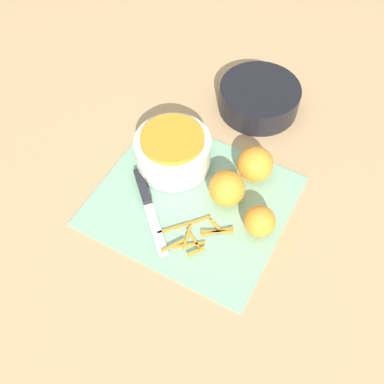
{
  "coord_description": "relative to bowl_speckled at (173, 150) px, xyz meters",
  "views": [
    {
      "loc": [
        0.27,
        -0.5,
        0.86
      ],
      "look_at": [
        0.0,
        0.0,
        0.04
      ],
      "focal_mm": 42.0,
      "sensor_mm": 36.0,
      "label": 1
    }
  ],
  "objects": [
    {
      "name": "orange_left",
      "position": [
        0.18,
        0.06,
        -0.0
      ],
      "size": [
        0.08,
        0.08,
        0.08
      ],
      "color": "orange",
      "rests_on": "cutting_board"
    },
    {
      "name": "knife",
      "position": [
        -0.01,
        -0.12,
        -0.04
      ],
      "size": [
        0.18,
        0.18,
        0.02
      ],
      "rotation": [
        0.0,
        0.0,
        -0.76
      ],
      "color": "#232328",
      "rests_on": "cutting_board"
    },
    {
      "name": "peel_pile",
      "position": [
        0.14,
        -0.15,
        -0.04
      ],
      "size": [
        0.15,
        0.13,
        0.01
      ],
      "color": "orange",
      "rests_on": "cutting_board"
    },
    {
      "name": "orange_right",
      "position": [
        0.25,
        -0.08,
        -0.01
      ],
      "size": [
        0.07,
        0.07,
        0.07
      ],
      "color": "orange",
      "rests_on": "cutting_board"
    },
    {
      "name": "ground_plane",
      "position": [
        0.09,
        -0.07,
        -0.05
      ],
      "size": [
        4.0,
        4.0,
        0.0
      ],
      "primitive_type": "plane",
      "color": "tan"
    },
    {
      "name": "bowl_dark",
      "position": [
        0.1,
        0.27,
        -0.02
      ],
      "size": [
        0.21,
        0.21,
        0.07
      ],
      "color": "black",
      "rests_on": "ground_plane"
    },
    {
      "name": "cutting_board",
      "position": [
        0.09,
        -0.07,
        -0.05
      ],
      "size": [
        0.42,
        0.38,
        0.01
      ],
      "color": "#84B793",
      "rests_on": "ground_plane"
    },
    {
      "name": "bowl_speckled",
      "position": [
        0.0,
        0.0,
        0.0
      ],
      "size": [
        0.18,
        0.18,
        0.09
      ],
      "color": "silver",
      "rests_on": "cutting_board"
    },
    {
      "name": "orange_back",
      "position": [
        0.16,
        -0.03,
        -0.0
      ],
      "size": [
        0.08,
        0.08,
        0.08
      ],
      "color": "orange",
      "rests_on": "cutting_board"
    }
  ]
}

